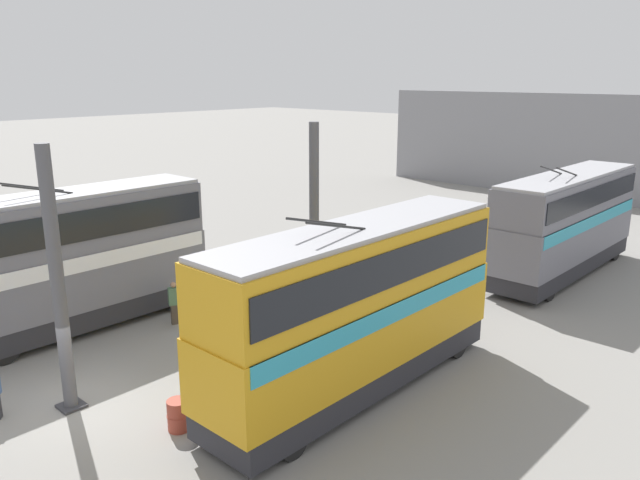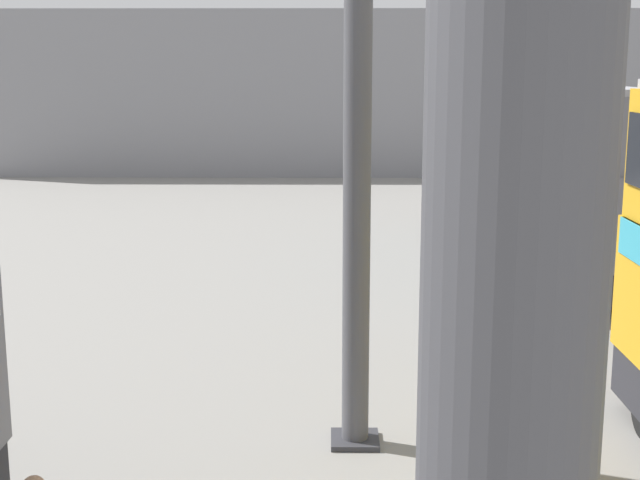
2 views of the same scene
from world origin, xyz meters
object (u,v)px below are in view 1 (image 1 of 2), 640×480
bus_left_near (358,299)px  bus_right_mid (76,252)px  person_by_right_row (174,302)px  person_by_left_row (348,317)px  oil_drum (178,415)px  bus_left_far (566,218)px

bus_left_near → bus_right_mid: size_ratio=1.11×
bus_left_near → person_by_right_row: bus_left_near is taller
person_by_left_row → bus_left_near: bearing=-10.8°
oil_drum → bus_right_mid: bearing=78.9°
bus_left_far → oil_drum: bus_left_far is taller
person_by_left_row → oil_drum: (-7.54, -0.44, -0.46)m
oil_drum → bus_left_far: bearing=-5.8°
bus_left_near → person_by_right_row: bearing=95.2°
bus_left_near → bus_right_mid: 11.14m
bus_left_far → bus_right_mid: size_ratio=1.14×
person_by_right_row → person_by_left_row: (3.31, -5.83, 0.01)m
bus_left_far → oil_drum: 20.57m
bus_right_mid → bus_left_far: bearing=-29.7°
bus_left_far → person_by_right_row: bearing=152.6°
bus_left_far → oil_drum: bearing=174.2°
bus_left_far → bus_right_mid: 21.47m
bus_left_near → bus_left_far: size_ratio=0.98×
bus_right_mid → person_by_right_row: (2.54, -2.29, -2.05)m
bus_left_near → person_by_left_row: bearing=44.5°
bus_left_far → person_by_right_row: 18.24m
bus_left_near → bus_left_far: (15.35, 0.00, -0.14)m
oil_drum → person_by_left_row: bearing=3.3°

